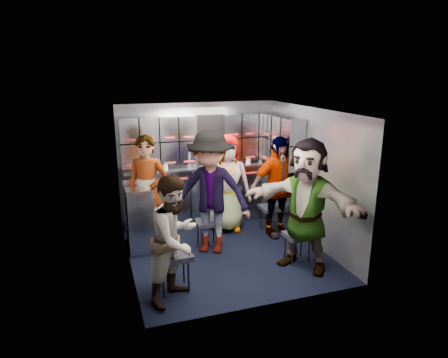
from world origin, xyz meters
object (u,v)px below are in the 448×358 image
object	(u,v)px
attendant_arc_c	(227,183)
attendant_arc_d	(277,187)
attendant_arc_e	(306,205)
jump_seat_center	(223,203)
attendant_arc_b	(211,193)
attendant_arc_a	(175,239)
jump_seat_mid_left	(208,224)
jump_seat_near_left	(173,257)
jump_seat_near_right	(298,237)
jump_seat_mid_right	(271,209)
attendant_standing	(148,193)

from	to	relation	value
attendant_arc_c	attendant_arc_d	xyz separation A→B (m)	(0.70, -0.47, 0.00)
attendant_arc_e	jump_seat_center	bearing A→B (deg)	159.67
jump_seat_center	attendant_arc_e	distance (m)	1.94
attendant_arc_b	attendant_arc_a	bearing A→B (deg)	-94.64
jump_seat_center	attendant_arc_d	distance (m)	1.04
attendant_arc_b	attendant_arc_c	xyz separation A→B (m)	(0.49, 0.71, -0.09)
jump_seat_mid_left	jump_seat_near_left	bearing A→B (deg)	-124.49
jump_seat_center	attendant_arc_b	world-z (taller)	attendant_arc_b
jump_seat_near_right	attendant_arc_d	xyz separation A→B (m)	(0.12, 0.96, 0.45)
jump_seat_mid_right	attendant_arc_e	bearing A→B (deg)	-95.39
jump_seat_near_left	attendant_arc_a	xyz separation A→B (m)	(-0.00, -0.18, 0.32)
attendant_arc_c	attendant_arc_e	distance (m)	1.71
attendant_arc_b	jump_seat_near_right	bearing A→B (deg)	-4.04
jump_seat_near_left	attendant_arc_d	distance (m)	2.29
attendant_arc_c	attendant_arc_d	distance (m)	0.84
attendant_arc_a	jump_seat_center	bearing A→B (deg)	16.07
attendant_standing	attendant_arc_a	world-z (taller)	attendant_standing
jump_seat_mid_left	jump_seat_center	world-z (taller)	jump_seat_center
jump_seat_near_left	attendant_arc_e	size ratio (longest dim) A/B	0.28
attendant_standing	attendant_arc_e	size ratio (longest dim) A/B	0.96
attendant_arc_c	attendant_arc_e	xyz separation A→B (m)	(0.57, -1.61, 0.08)
jump_seat_center	attendant_arc_c	size ratio (longest dim) A/B	0.30
attendant_arc_b	jump_seat_mid_right	bearing A→B (deg)	49.51
attendant_arc_a	attendant_arc_b	distance (m)	1.34
attendant_standing	attendant_arc_a	bearing A→B (deg)	-59.55
attendant_arc_c	attendant_arc_d	bearing A→B (deg)	-25.86
jump_seat_mid_left	attendant_standing	world-z (taller)	attendant_standing
jump_seat_center	attendant_arc_b	bearing A→B (deg)	-118.80
jump_seat_near_right	attendant_arc_a	size ratio (longest dim) A/B	0.28
attendant_arc_b	attendant_arc_e	distance (m)	1.39
jump_seat_near_right	attendant_arc_b	bearing A→B (deg)	146.11
attendant_arc_c	attendant_arc_d	world-z (taller)	attendant_arc_d
attendant_arc_c	jump_seat_near_right	bearing A→B (deg)	-60.01
jump_seat_near_left	attendant_arc_e	xyz separation A→B (m)	(1.82, 0.02, 0.46)
attendant_arc_b	jump_seat_near_left	bearing A→B (deg)	-99.57
jump_seat_near_right	attendant_arc_e	xyz separation A→B (m)	(-0.00, -0.18, 0.53)
jump_seat_mid_right	jump_seat_near_right	distance (m)	1.14
jump_seat_mid_right	attendant_arc_c	size ratio (longest dim) A/B	0.27
attendant_arc_d	attendant_arc_b	bearing A→B (deg)	-176.84
jump_seat_near_left	jump_seat_center	distance (m)	2.20
jump_seat_center	jump_seat_near_right	bearing A→B (deg)	-70.43
attendant_arc_a	jump_seat_near_right	bearing A→B (deg)	-29.98
attendant_standing	attendant_arc_b	distance (m)	0.96
jump_seat_near_left	attendant_arc_d	xyz separation A→B (m)	(1.94, 1.16, 0.38)
jump_seat_near_right	attendant_arc_a	distance (m)	1.90
attendant_arc_a	attendant_standing	bearing A→B (deg)	51.86
attendant_arc_b	attendant_arc_d	world-z (taller)	attendant_arc_b
attendant_standing	attendant_arc_c	size ratio (longest dim) A/B	1.06
attendant_arc_c	attendant_arc_e	world-z (taller)	attendant_arc_e
jump_seat_near_left	jump_seat_mid_left	bearing A→B (deg)	55.51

